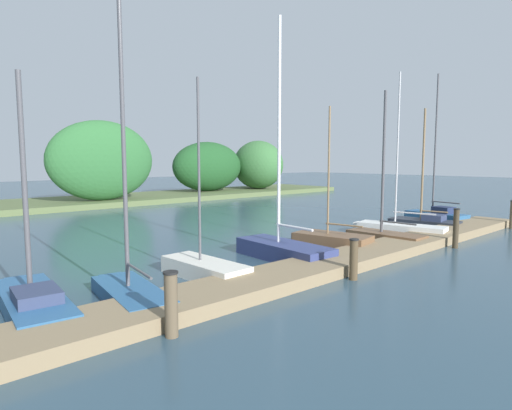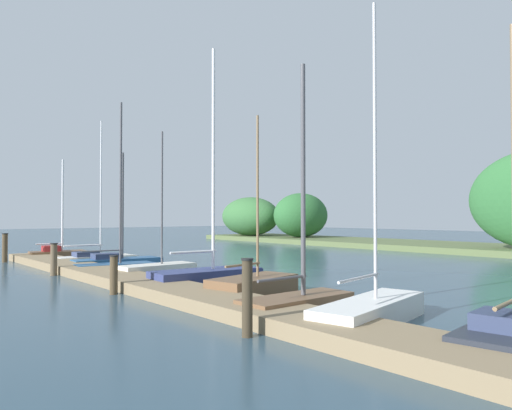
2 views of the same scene
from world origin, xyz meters
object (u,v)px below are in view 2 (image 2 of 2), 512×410
Objects in this scene: sailboat_2 at (118,260)px; sailboat_7 at (301,298)px; sailboat_5 at (210,274)px; mooring_piling_0 at (5,248)px; sailboat_8 at (374,308)px; mooring_piling_1 at (54,259)px; sailboat_3 at (118,263)px; sailboat_0 at (59,253)px; sailboat_6 at (256,285)px; sailboat_4 at (160,269)px; mooring_piling_3 at (247,297)px; sailboat_1 at (97,257)px; mooring_piling_2 at (114,275)px.

sailboat_7 is at bearing -88.73° from sailboat_2.
sailboat_5 is at bearing -85.51° from sailboat_2.
sailboat_5 reaches higher than mooring_piling_0.
sailboat_2 is 13.22m from sailboat_7.
mooring_piling_1 is at bearing 89.29° from sailboat_8.
sailboat_3 is at bearing 81.61° from mooring_piling_1.
sailboat_0 is at bearing 88.31° from sailboat_7.
sailboat_0 is at bearing 78.32° from sailboat_8.
sailboat_0 is 1.01× the size of sailboat_6.
sailboat_0 is at bearing 91.13° from sailboat_4.
sailboat_3 is 11.23m from sailboat_7.
sailboat_5 is 2.59m from sailboat_6.
mooring_piling_0 is 19.96m from mooring_piling_3.
mooring_piling_0 is at bearing -179.82° from mooring_piling_3.
sailboat_0 is 3.41m from sailboat_1.
sailboat_0 is 16.27m from sailboat_6.
mooring_piling_0 is (-20.80, -3.01, 0.43)m from sailboat_8.
sailboat_2 is 0.74× the size of sailboat_8.
sailboat_1 is 4.88m from mooring_piling_0.
mooring_piling_3 is (14.22, -3.56, 0.47)m from sailboat_2.
sailboat_0 reaches higher than mooring_piling_3.
mooring_piling_1 is (-2.96, -3.15, 0.36)m from sailboat_4.
sailboat_4 is 4.34m from mooring_piling_1.
mooring_piling_0 is at bearing 85.79° from sailboat_8.
sailboat_3 is 6.11× the size of mooring_piling_2.
sailboat_8 is (20.79, 0.28, -0.03)m from sailboat_0.
sailboat_6 is (8.58, 0.57, -0.03)m from sailboat_3.
sailboat_6 is at bearing 73.18° from sailboat_7.
sailboat_7 reaches higher than mooring_piling_0.
sailboat_3 is 1.27× the size of sailboat_4.
sailboat_2 is 10.54m from sailboat_6.
sailboat_3 is 6.03m from sailboat_5.
sailboat_2 is 7.95m from sailboat_5.
sailboat_3 is at bearing 19.72° from mooring_piling_0.
sailboat_2 is at bearing 92.28° from sailboat_5.
sailboat_1 reaches higher than sailboat_4.
sailboat_4 is at bearing 18.08° from mooring_piling_0.
sailboat_4 is at bearing 78.67° from sailboat_6.
sailboat_8 is (1.88, 0.42, -0.03)m from sailboat_7.
sailboat_2 is 0.87× the size of sailboat_7.
sailboat_1 is 1.26× the size of sailboat_4.
sailboat_1 is at bearing 86.17° from sailboat_4.
sailboat_7 is at bearing -116.63° from sailboat_6.
sailboat_7 reaches higher than sailboat_2.
sailboat_5 reaches higher than sailboat_2.
sailboat_8 reaches higher than mooring_piling_3.
sailboat_4 is 0.93× the size of sailboat_7.
sailboat_0 is 1.02× the size of sailboat_2.
mooring_piling_2 is at bearing 112.17° from sailboat_7.
sailboat_6 is at bearing 73.51° from sailboat_8.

